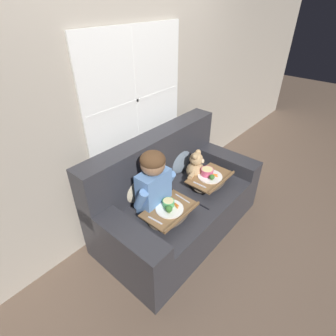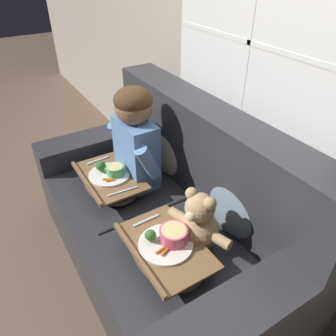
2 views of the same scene
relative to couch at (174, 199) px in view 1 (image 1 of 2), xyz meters
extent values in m
plane|color=brown|center=(0.00, -0.07, -0.35)|extent=(14.00, 14.00, 0.00)
cube|color=#A89E8E|center=(0.00, 0.51, 0.95)|extent=(8.00, 0.05, 2.60)
cube|color=white|center=(0.00, 0.47, 0.93)|extent=(1.16, 0.02, 1.24)
cube|color=black|center=(0.00, 0.47, 0.93)|extent=(1.11, 0.01, 1.19)
cube|color=white|center=(0.00, 0.46, 0.93)|extent=(0.02, 0.02, 1.19)
cube|color=white|center=(0.00, 0.46, 0.93)|extent=(1.11, 0.02, 0.02)
cube|color=#2D2D33|center=(0.00, -0.07, -0.12)|extent=(1.70, 0.90, 0.45)
cube|color=#2D2D33|center=(0.00, 0.27, 0.37)|extent=(1.70, 0.22, 0.53)
cube|color=#2D2D33|center=(-0.74, -0.07, 0.18)|extent=(0.22, 0.90, 0.15)
cube|color=#2D2D33|center=(0.74, -0.07, 0.18)|extent=(0.22, 0.90, 0.15)
cube|color=black|center=(0.00, -0.09, 0.11)|extent=(0.01, 0.64, 0.01)
ellipsoid|color=#C1B293|center=(-0.31, 0.19, 0.28)|extent=(0.37, 0.18, 0.39)
ellipsoid|color=slate|center=(0.31, 0.19, 0.28)|extent=(0.36, 0.18, 0.38)
cube|color=#5B84BC|center=(-0.31, -0.02, 0.31)|extent=(0.30, 0.17, 0.40)
sphere|color=#936B4C|center=(-0.31, -0.02, 0.60)|extent=(0.21, 0.21, 0.21)
ellipsoid|color=#4C331E|center=(-0.31, -0.02, 0.63)|extent=(0.21, 0.21, 0.15)
cylinder|color=#5B84BC|center=(-0.49, -0.04, 0.34)|extent=(0.08, 0.16, 0.22)
cylinder|color=#5B84BC|center=(-0.14, -0.04, 0.34)|extent=(0.08, 0.16, 0.22)
sphere|color=tan|center=(0.31, -0.02, 0.20)|extent=(0.19, 0.19, 0.19)
sphere|color=tan|center=(0.31, -0.02, 0.35)|extent=(0.14, 0.14, 0.14)
sphere|color=tan|center=(0.27, -0.04, 0.40)|extent=(0.06, 0.06, 0.06)
sphere|color=tan|center=(0.36, -0.01, 0.40)|extent=(0.06, 0.06, 0.06)
sphere|color=beige|center=(0.33, -0.08, 0.34)|extent=(0.05, 0.05, 0.05)
sphere|color=black|center=(0.34, -0.10, 0.34)|extent=(0.02, 0.02, 0.02)
cylinder|color=tan|center=(0.20, -0.06, 0.22)|extent=(0.11, 0.08, 0.05)
cylinder|color=tan|center=(0.43, 0.01, 0.22)|extent=(0.11, 0.08, 0.05)
cylinder|color=tan|center=(0.30, -0.13, 0.13)|extent=(0.07, 0.10, 0.05)
cylinder|color=tan|center=(0.38, -0.10, 0.13)|extent=(0.07, 0.10, 0.05)
ellipsoid|color=#473D33|center=(-0.31, -0.21, 0.15)|extent=(0.44, 0.29, 0.09)
cube|color=brown|center=(-0.31, -0.21, 0.20)|extent=(0.46, 0.30, 0.01)
cube|color=brown|center=(-0.31, -0.35, 0.22)|extent=(0.46, 0.02, 0.02)
cylinder|color=white|center=(-0.31, -0.21, 0.21)|extent=(0.24, 0.24, 0.01)
cylinder|color=#4CAD60|center=(-0.29, -0.18, 0.25)|extent=(0.10, 0.10, 0.05)
cylinder|color=#E5D189|center=(-0.29, -0.18, 0.27)|extent=(0.09, 0.09, 0.01)
sphere|color=#38702D|center=(-0.36, -0.24, 0.26)|extent=(0.06, 0.06, 0.06)
cylinder|color=#7A9E56|center=(-0.36, -0.24, 0.23)|extent=(0.02, 0.02, 0.03)
cylinder|color=orange|center=(-0.26, -0.24, 0.23)|extent=(0.03, 0.05, 0.01)
cylinder|color=orange|center=(-0.25, -0.23, 0.23)|extent=(0.02, 0.05, 0.01)
cube|color=silver|center=(-0.50, -0.21, 0.21)|extent=(0.02, 0.14, 0.01)
cube|color=silver|center=(-0.13, -0.21, 0.21)|extent=(0.02, 0.17, 0.01)
ellipsoid|color=#473D33|center=(0.31, -0.21, 0.15)|extent=(0.45, 0.28, 0.09)
cube|color=brown|center=(0.31, -0.21, 0.20)|extent=(0.46, 0.30, 0.01)
cube|color=brown|center=(0.31, -0.35, 0.22)|extent=(0.46, 0.02, 0.02)
cylinder|color=white|center=(0.31, -0.21, 0.21)|extent=(0.25, 0.25, 0.01)
cylinder|color=#D64C70|center=(0.32, -0.16, 0.25)|extent=(0.13, 0.13, 0.06)
cylinder|color=#E5D189|center=(0.32, -0.16, 0.28)|extent=(0.11, 0.11, 0.01)
sphere|color=#38702D|center=(0.27, -0.26, 0.26)|extent=(0.05, 0.05, 0.05)
cylinder|color=#7A9E56|center=(0.27, -0.26, 0.23)|extent=(0.02, 0.02, 0.02)
cylinder|color=orange|center=(0.34, -0.24, 0.23)|extent=(0.02, 0.06, 0.01)
cylinder|color=orange|center=(0.36, -0.23, 0.23)|extent=(0.03, 0.06, 0.01)
cube|color=silver|center=(0.13, -0.21, 0.21)|extent=(0.02, 0.14, 0.01)
camera|label=1|loc=(-1.59, -1.29, 1.76)|focal=28.00mm
camera|label=2|loc=(1.18, -0.73, 1.32)|focal=35.00mm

